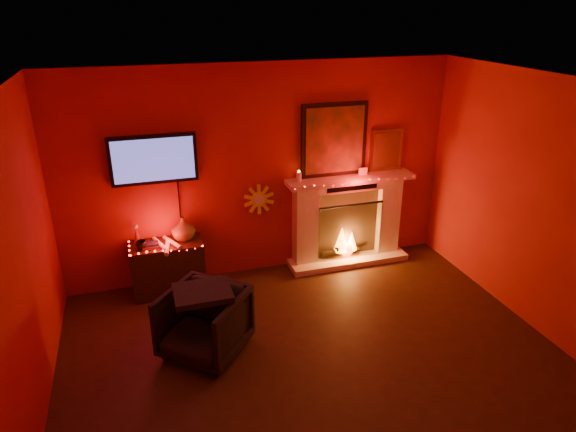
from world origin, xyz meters
name	(u,v)px	position (x,y,z in m)	size (l,w,h in m)	color
room	(338,262)	(0.00, 0.00, 1.35)	(5.00, 5.00, 5.00)	black
fireplace	(347,211)	(1.14, 2.39, 0.72)	(1.72, 0.40, 2.18)	#F0DDC9
tv	(154,160)	(-1.30, 2.45, 1.65)	(1.00, 0.07, 1.24)	black
sunburst_clock	(259,200)	(-0.05, 2.48, 1.00)	(0.40, 0.03, 0.40)	yellow
console_table	(169,264)	(-1.26, 2.26, 0.38)	(0.86, 0.57, 0.95)	black
armchair	(204,323)	(-1.03, 0.92, 0.35)	(0.75, 0.77, 0.70)	black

